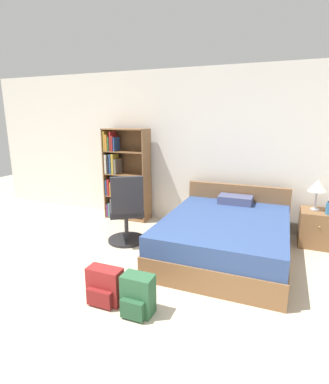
{
  "coord_description": "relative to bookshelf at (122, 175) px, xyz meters",
  "views": [
    {
      "loc": [
        1.18,
        -1.69,
        1.82
      ],
      "look_at": [
        -0.3,
        1.98,
        0.83
      ],
      "focal_mm": 28.0,
      "sensor_mm": 36.0,
      "label": 1
    }
  ],
  "objects": [
    {
      "name": "bookshelf",
      "position": [
        0.0,
        0.0,
        0.0
      ],
      "size": [
        0.81,
        0.34,
        1.63
      ],
      "color": "brown",
      "rests_on": "ground_plane"
    },
    {
      "name": "table_lamp",
      "position": [
        3.19,
        -0.04,
        0.06
      ],
      "size": [
        0.25,
        0.25,
        0.44
      ],
      "color": "#B2B2B7",
      "rests_on": "nightstand"
    },
    {
      "name": "backpack_green",
      "position": [
        1.55,
        -2.45,
        -0.62
      ],
      "size": [
        0.3,
        0.25,
        0.39
      ],
      "color": "#2D603D",
      "rests_on": "ground_plane"
    },
    {
      "name": "backpack_red",
      "position": [
        1.16,
        -2.41,
        -0.63
      ],
      "size": [
        0.35,
        0.22,
        0.37
      ],
      "color": "maroon",
      "rests_on": "ground_plane"
    },
    {
      "name": "water_bottle",
      "position": [
        3.35,
        -0.18,
        -0.2
      ],
      "size": [
        0.08,
        0.08,
        0.18
      ],
      "color": "teal",
      "rests_on": "nightstand"
    },
    {
      "name": "bed",
      "position": [
        2.08,
        -0.87,
        -0.53
      ],
      "size": [
        1.58,
        2.01,
        0.78
      ],
      "color": "brown",
      "rests_on": "ground_plane"
    },
    {
      "name": "ground_plane",
      "position": [
        1.54,
        -2.97,
        -0.81
      ],
      "size": [
        14.0,
        14.0,
        0.0
      ],
      "primitive_type": "plane",
      "color": "beige"
    },
    {
      "name": "office_chair",
      "position": [
        0.66,
        -1.04,
        -0.34
      ],
      "size": [
        0.7,
        0.72,
        1.04
      ],
      "color": "#232326",
      "rests_on": "ground_plane"
    },
    {
      "name": "nightstand",
      "position": [
        3.24,
        -0.06,
        -0.55
      ],
      "size": [
        0.48,
        0.49,
        0.52
      ],
      "color": "brown",
      "rests_on": "ground_plane"
    },
    {
      "name": "wall_back",
      "position": [
        1.54,
        0.26,
        0.49
      ],
      "size": [
        9.0,
        0.06,
        2.6
      ],
      "color": "white",
      "rests_on": "ground_plane"
    }
  ]
}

